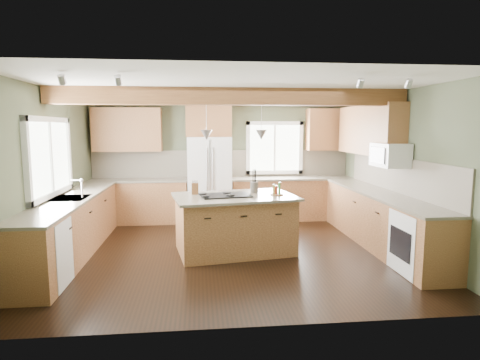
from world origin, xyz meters
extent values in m
plane|color=black|center=(0.00, 0.00, 0.00)|extent=(5.60, 5.60, 0.00)
plane|color=silver|center=(0.00, 0.00, 2.60)|extent=(5.60, 5.60, 0.00)
plane|color=#4D523A|center=(0.00, 2.50, 1.30)|extent=(5.60, 0.00, 5.60)
plane|color=#4D523A|center=(-2.80, 0.00, 1.30)|extent=(0.00, 5.00, 5.00)
plane|color=#4D523A|center=(2.80, 0.00, 1.30)|extent=(0.00, 5.00, 5.00)
cube|color=#5A3119|center=(0.00, 0.00, 2.47)|extent=(5.55, 0.26, 0.26)
cube|color=#5A3119|center=(0.00, 2.40, 2.54)|extent=(5.55, 0.20, 0.10)
cube|color=brown|center=(0.00, 2.48, 1.21)|extent=(5.58, 0.03, 0.58)
cube|color=brown|center=(2.78, 0.05, 1.21)|extent=(0.03, 3.70, 0.58)
cube|color=brown|center=(-1.79, 2.20, 0.44)|extent=(2.02, 0.60, 0.88)
cube|color=#4E4439|center=(-1.79, 2.20, 0.90)|extent=(2.06, 0.64, 0.04)
cube|color=brown|center=(1.49, 2.20, 0.44)|extent=(2.62, 0.60, 0.88)
cube|color=#4E4439|center=(1.49, 2.20, 0.90)|extent=(2.66, 0.64, 0.04)
cube|color=brown|center=(-2.50, 0.05, 0.44)|extent=(0.60, 3.70, 0.88)
cube|color=#4E4439|center=(-2.50, 0.05, 0.90)|extent=(0.64, 3.74, 0.04)
cube|color=brown|center=(2.50, 0.05, 0.44)|extent=(0.60, 3.70, 0.88)
cube|color=#4E4439|center=(2.50, 0.05, 0.90)|extent=(0.64, 3.74, 0.04)
cube|color=brown|center=(-1.99, 2.33, 1.95)|extent=(1.40, 0.35, 0.90)
cube|color=brown|center=(-0.30, 2.33, 2.15)|extent=(0.96, 0.35, 0.70)
cube|color=brown|center=(2.62, 0.90, 1.95)|extent=(0.35, 2.20, 0.90)
cube|color=brown|center=(2.30, 2.33, 1.95)|extent=(0.90, 0.35, 0.90)
cube|color=white|center=(-2.78, 0.05, 1.55)|extent=(0.04, 1.60, 1.05)
cube|color=white|center=(1.15, 2.48, 1.55)|extent=(1.10, 0.04, 1.00)
cube|color=#262628|center=(-2.50, 0.05, 0.91)|extent=(0.50, 0.65, 0.03)
cylinder|color=#B2B2B7|center=(-2.32, 0.05, 1.05)|extent=(0.02, 0.02, 0.28)
cube|color=white|center=(-2.49, -1.25, 0.43)|extent=(0.60, 0.60, 0.84)
cube|color=white|center=(2.49, -1.25, 0.43)|extent=(0.60, 0.72, 0.84)
cube|color=white|center=(2.58, -0.05, 1.55)|extent=(0.40, 0.70, 0.38)
cone|color=#B2B2B7|center=(-0.40, -0.07, 1.88)|extent=(0.18, 0.18, 0.16)
cone|color=#B2B2B7|center=(0.48, 0.07, 1.88)|extent=(0.18, 0.18, 0.16)
cube|color=white|center=(-0.30, 2.12, 0.90)|extent=(0.90, 0.74, 1.80)
cube|color=brown|center=(0.04, 0.00, 0.44)|extent=(1.93, 1.36, 0.88)
cube|color=#4E4439|center=(0.04, 0.00, 0.90)|extent=(2.06, 1.49, 0.04)
cube|color=black|center=(-0.10, -0.02, 0.93)|extent=(0.84, 0.63, 0.02)
cube|color=brown|center=(-0.59, 0.18, 1.01)|extent=(0.11, 0.08, 0.18)
cylinder|color=#3F3532|center=(0.40, 0.26, 1.01)|extent=(0.14, 0.14, 0.18)
camera|label=1|loc=(-0.52, -6.28, 2.00)|focal=30.00mm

